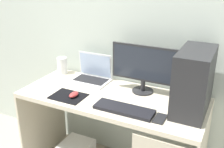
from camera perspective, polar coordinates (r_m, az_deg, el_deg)
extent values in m
cube|color=beige|center=(2.22, 4.03, 11.58)|extent=(4.00, 0.04, 2.60)
cube|color=beige|center=(2.10, 0.00, -5.00)|extent=(1.43, 0.61, 0.03)
cube|color=beige|center=(2.64, -14.08, -9.16)|extent=(0.02, 0.61, 0.73)
cube|color=#232326|center=(1.88, 16.83, -1.47)|extent=(0.21, 0.42, 0.43)
cylinder|color=#232326|center=(2.17, 6.45, -3.54)|extent=(0.17, 0.17, 0.01)
cylinder|color=#232326|center=(2.15, 6.51, -2.36)|extent=(0.04, 0.04, 0.09)
cube|color=#232326|center=(2.07, 6.64, 2.20)|extent=(0.51, 0.02, 0.28)
cube|color=#232833|center=(2.06, 6.54, 2.11)|extent=(0.48, 0.00, 0.25)
cube|color=white|center=(2.34, -4.71, -1.51)|extent=(0.32, 0.23, 0.01)
cube|color=black|center=(2.35, -4.49, -1.18)|extent=(0.28, 0.15, 0.00)
cube|color=white|center=(2.38, -3.50, 1.94)|extent=(0.32, 0.03, 0.22)
cube|color=#ADC1E5|center=(2.37, -3.58, 1.87)|extent=(0.30, 0.02, 0.19)
cylinder|color=white|center=(2.53, -10.42, 1.76)|extent=(0.09, 0.09, 0.15)
cube|color=black|center=(1.88, 2.55, -7.41)|extent=(0.42, 0.14, 0.02)
cube|color=black|center=(2.10, -9.17, -4.64)|extent=(0.26, 0.20, 0.00)
ellipsoid|color=#B23333|center=(2.08, -8.02, -4.31)|extent=(0.06, 0.10, 0.03)
cube|color=#232326|center=(1.82, 10.03, -9.22)|extent=(0.07, 0.13, 0.01)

